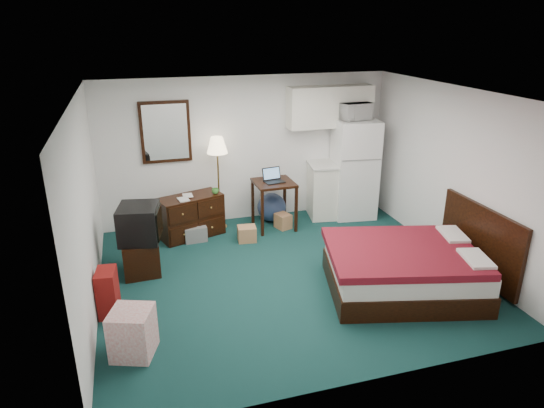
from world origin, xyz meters
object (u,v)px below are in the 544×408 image
object	(u,v)px
tv_stand	(141,257)
floor_lamp	(219,183)
dresser	(191,216)
desk	(274,205)
suitcase	(108,292)
bed	(403,270)
kitchen_counter	(333,190)
fridge	(354,169)

from	to	relation	value
tv_stand	floor_lamp	bearing A→B (deg)	40.65
dresser	desk	distance (m)	1.41
floor_lamp	suitcase	xyz separation A→B (m)	(-1.79, -2.22, -0.50)
desk	bed	xyz separation A→B (m)	(1.01, -2.49, -0.11)
dresser	tv_stand	xyz separation A→B (m)	(-0.85, -1.06, -0.10)
dresser	floor_lamp	world-z (taller)	floor_lamp
suitcase	floor_lamp	bearing A→B (deg)	58.24
desk	suitcase	world-z (taller)	desk
desk	kitchen_counter	bearing A→B (deg)	10.28
floor_lamp	fridge	xyz separation A→B (m)	(2.42, -0.11, 0.08)
dresser	bed	xyz separation A→B (m)	(2.41, -2.53, -0.04)
floor_lamp	tv_stand	bearing A→B (deg)	-136.92
dresser	tv_stand	world-z (taller)	dresser
floor_lamp	dresser	bearing A→B (deg)	-156.43
desk	kitchen_counter	world-z (taller)	kitchen_counter
suitcase	kitchen_counter	bearing A→B (deg)	36.64
kitchen_counter	tv_stand	world-z (taller)	kitchen_counter
fridge	suitcase	distance (m)	4.74
floor_lamp	suitcase	size ratio (longest dim) A/B	2.73
floor_lamp	kitchen_counter	xyz separation A→B (m)	(2.08, -0.03, -0.31)
kitchen_counter	suitcase	bearing A→B (deg)	-141.29
suitcase	bed	bearing A→B (deg)	-1.23
suitcase	desk	bearing A→B (deg)	43.25
desk	suitcase	xyz separation A→B (m)	(-2.67, -1.96, -0.12)
dresser	fridge	xyz separation A→B (m)	(2.94, 0.11, 0.53)
kitchen_counter	suitcase	world-z (taller)	kitchen_counter
kitchen_counter	fridge	xyz separation A→B (m)	(0.35, -0.08, 0.40)
desk	fridge	xyz separation A→B (m)	(1.54, 0.15, 0.46)
desk	bed	distance (m)	2.69
dresser	tv_stand	bearing A→B (deg)	-147.41
desk	fridge	world-z (taller)	fridge
fridge	tv_stand	size ratio (longest dim) A/B	3.30
desk	bed	size ratio (longest dim) A/B	0.43
dresser	kitchen_counter	size ratio (longest dim) A/B	1.07
floor_lamp	bed	distance (m)	3.38
fridge	kitchen_counter	bearing A→B (deg)	173.82
floor_lamp	tv_stand	xyz separation A→B (m)	(-1.37, -1.28, -0.55)
tv_stand	suitcase	bearing A→B (deg)	-116.36
bed	tv_stand	distance (m)	3.58
dresser	floor_lamp	size ratio (longest dim) A/B	0.64
desk	kitchen_counter	size ratio (longest dim) A/B	0.86
kitchen_counter	dresser	bearing A→B (deg)	-166.50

